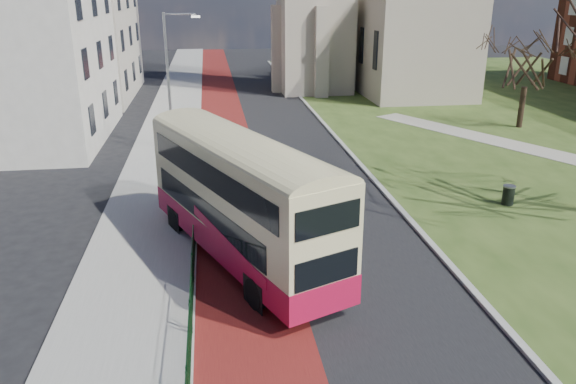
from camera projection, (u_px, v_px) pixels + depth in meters
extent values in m
plane|color=black|center=(284.00, 291.00, 18.43)|extent=(160.00, 160.00, 0.00)
cube|color=black|center=(267.00, 139.00, 37.25)|extent=(9.00, 120.00, 0.01)
cube|color=#591414|center=(226.00, 140.00, 36.90)|extent=(3.40, 120.00, 0.01)
cube|color=gray|center=(167.00, 141.00, 36.38)|extent=(4.00, 120.00, 0.12)
cube|color=#999993|center=(198.00, 140.00, 36.64)|extent=(0.25, 120.00, 0.13)
cube|color=#999993|center=(328.00, 129.00, 39.69)|extent=(0.25, 80.00, 0.13)
cylinder|color=black|center=(194.00, 219.00, 21.39)|extent=(0.04, 24.00, 0.04)
cylinder|color=black|center=(195.00, 241.00, 21.72)|extent=(0.04, 24.00, 0.04)
cube|color=#A19483|center=(400.00, 42.00, 54.44)|extent=(9.00, 18.00, 9.00)
cube|color=beige|center=(15.00, 42.00, 34.97)|extent=(10.00, 14.00, 12.50)
cube|color=#BAAF9D|center=(73.00, 35.00, 50.12)|extent=(10.00, 16.00, 11.00)
cylinder|color=gray|center=(168.00, 83.00, 33.20)|extent=(0.16, 0.16, 8.00)
cylinder|color=gray|center=(180.00, 14.00, 32.00)|extent=(1.80, 0.10, 0.10)
cube|color=silver|center=(196.00, 17.00, 32.16)|extent=(0.50, 0.18, 0.12)
cube|color=#A80F33|center=(241.00, 234.00, 20.26)|extent=(6.55, 10.85, 0.98)
cube|color=beige|center=(240.00, 185.00, 19.62)|extent=(6.50, 10.79, 2.83)
cube|color=black|center=(205.00, 212.00, 19.55)|extent=(3.55, 8.11, 0.93)
cube|color=black|center=(266.00, 199.00, 20.75)|extent=(3.55, 8.11, 0.93)
cube|color=black|center=(206.00, 174.00, 18.82)|extent=(3.89, 8.90, 0.88)
cube|color=black|center=(270.00, 163.00, 20.02)|extent=(3.89, 8.90, 0.88)
cube|color=black|center=(184.00, 169.00, 24.21)|extent=(2.04, 0.94, 1.03)
cube|color=black|center=(182.00, 136.00, 23.71)|extent=(2.04, 0.94, 0.88)
cube|color=orange|center=(181.00, 123.00, 23.52)|extent=(1.64, 0.78, 0.29)
cylinder|color=black|center=(176.00, 220.00, 22.81)|extent=(0.67, 1.05, 1.02)
cylinder|color=black|center=(226.00, 209.00, 23.92)|extent=(0.67, 1.05, 1.02)
cylinder|color=black|center=(256.00, 293.00, 17.29)|extent=(0.67, 1.05, 1.02)
cylinder|color=black|center=(317.00, 275.00, 18.39)|extent=(0.67, 1.05, 1.02)
cylinder|color=black|center=(522.00, 107.00, 39.73)|extent=(0.41, 0.41, 2.88)
cylinder|color=black|center=(508.00, 196.00, 25.60)|extent=(0.69, 0.69, 0.86)
cylinder|color=gray|center=(510.00, 186.00, 25.44)|extent=(0.74, 0.74, 0.06)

